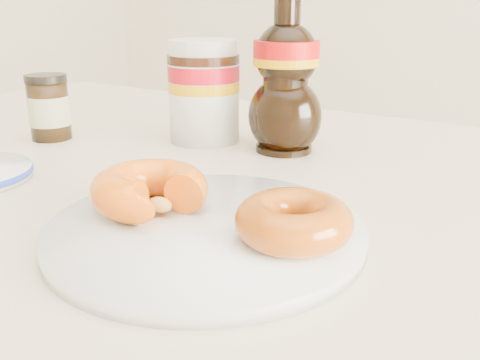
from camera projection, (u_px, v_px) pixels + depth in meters
The scene contains 7 objects.
dining_table at pixel (211, 266), 0.56m from camera, with size 1.40×0.90×0.75m.
plate at pixel (206, 230), 0.43m from camera, with size 0.25×0.25×0.01m.
donut_bitten at pixel (150, 190), 0.45m from camera, with size 0.10×0.10×0.03m, color orange.
donut_whole at pixel (294, 221), 0.39m from camera, with size 0.09×0.09×0.03m, color #924B09.
nutella_jar at pixel (204, 87), 0.70m from camera, with size 0.09×0.09×0.13m.
syrup_bottle at pixel (286, 78), 0.65m from camera, with size 0.09×0.08×0.18m, color black, non-canonical shape.
dark_jar at pixel (49, 108), 0.72m from camera, with size 0.05×0.05×0.09m.
Camera 1 is at (0.30, -0.30, 0.93)m, focal length 40.00 mm.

